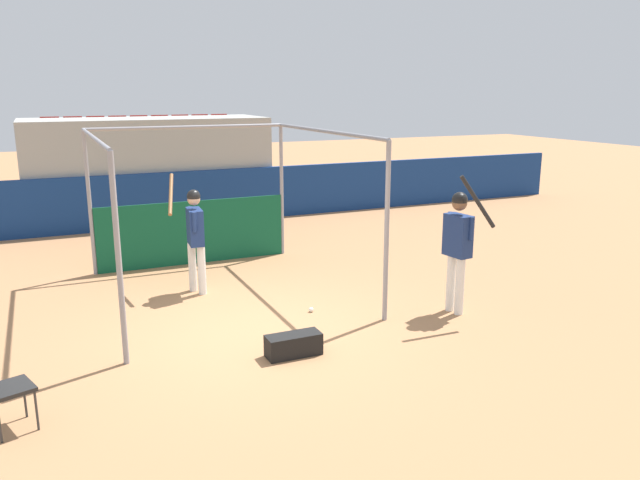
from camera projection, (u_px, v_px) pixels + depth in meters
The scene contains 9 objects.
ground_plane at pixel (257, 331), 8.68m from camera, with size 60.00×60.00×0.00m, color #A8754C.
outfield_wall at pixel (158, 200), 15.11m from camera, with size 24.00×0.12×1.32m.
bleacher_section at pixel (148, 168), 16.08m from camera, with size 5.95×2.40×2.60m.
batting_cage at pixel (202, 210), 11.10m from camera, with size 3.71×4.24×2.63m.
player_batter at pixel (195, 231), 10.09m from camera, with size 0.56×1.00×1.91m.
player_waiting at pixel (458, 240), 9.13m from camera, with size 0.55×0.73×2.12m.
folding_chair at pixel (0, 384), 5.98m from camera, with size 0.51×0.51×0.84m.
equipment_bag at pixel (294, 345), 7.84m from camera, with size 0.70×0.28×0.28m.
baseball at pixel (311, 310), 9.40m from camera, with size 0.07×0.07×0.07m.
Camera 1 is at (-2.53, -7.78, 3.27)m, focal length 35.00 mm.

